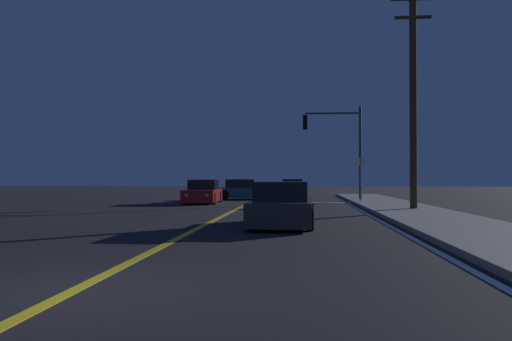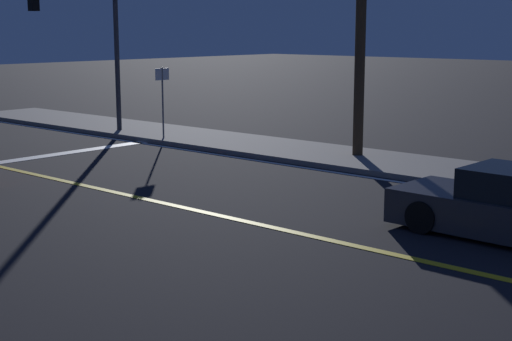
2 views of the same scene
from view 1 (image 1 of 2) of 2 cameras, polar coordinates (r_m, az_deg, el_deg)
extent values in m
plane|color=black|center=(7.14, -19.87, -12.57)|extent=(160.00, 160.00, 0.00)
cube|color=gray|center=(19.68, 18.20, -4.78)|extent=(3.20, 45.87, 0.15)
cube|color=gold|center=(19.37, -3.87, -5.09)|extent=(0.20, 43.32, 0.01)
cube|color=white|center=(19.34, 12.84, -5.08)|extent=(0.16, 43.32, 0.01)
cube|color=white|center=(30.37, 4.83, -3.52)|extent=(5.86, 0.50, 0.01)
cube|color=maroon|center=(29.90, -5.84, -2.73)|extent=(1.92, 4.43, 0.68)
cube|color=black|center=(30.14, -5.77, -1.57)|extent=(1.59, 2.07, 0.60)
cylinder|color=black|center=(28.45, -4.61, -3.07)|extent=(0.24, 0.65, 0.64)
cylinder|color=black|center=(28.70, -7.87, -3.05)|extent=(0.24, 0.65, 0.64)
cylinder|color=black|center=(31.14, -3.98, -2.87)|extent=(0.24, 0.65, 0.64)
cylinder|color=black|center=(31.37, -6.96, -2.85)|extent=(0.24, 0.65, 0.64)
sphere|color=#FFF4CC|center=(27.71, -5.38, -2.72)|extent=(0.18, 0.18, 0.18)
sphere|color=#FFF4CC|center=(27.89, -7.60, -2.70)|extent=(0.18, 0.18, 0.18)
sphere|color=red|center=(31.94, -4.31, -2.46)|extent=(0.14, 0.14, 0.14)
sphere|color=red|center=(32.09, -6.24, -2.45)|extent=(0.14, 0.14, 0.14)
cube|color=#195960|center=(35.09, -1.31, -2.44)|extent=(4.19, 2.05, 0.68)
cube|color=black|center=(35.09, -1.71, -1.46)|extent=(1.96, 1.69, 0.60)
cylinder|color=black|center=(35.91, 0.81, -2.59)|extent=(0.65, 0.25, 0.64)
cylinder|color=black|center=(34.16, 0.74, -2.69)|extent=(0.65, 0.25, 0.64)
cylinder|color=black|center=(36.06, -3.25, -2.58)|extent=(0.65, 0.25, 0.64)
cylinder|color=black|center=(34.32, -3.52, -2.68)|extent=(0.65, 0.25, 0.64)
sphere|color=#FFF4CC|center=(35.60, 1.96, -2.29)|extent=(0.18, 0.18, 0.18)
sphere|color=#FFF4CC|center=(34.44, 1.95, -2.34)|extent=(0.18, 0.18, 0.18)
sphere|color=red|center=(35.84, -4.45, -2.27)|extent=(0.14, 0.14, 0.14)
sphere|color=red|center=(34.69, -4.68, -2.32)|extent=(0.14, 0.14, 0.14)
cube|color=black|center=(40.58, 4.01, -2.21)|extent=(1.79, 4.37, 0.68)
cube|color=black|center=(40.31, 4.01, -1.37)|extent=(1.52, 2.02, 0.60)
cylinder|color=black|center=(41.94, 2.91, -2.33)|extent=(0.23, 0.64, 0.64)
cylinder|color=black|center=(41.94, 5.12, -2.33)|extent=(0.23, 0.64, 0.64)
cylinder|color=black|center=(39.24, 2.82, -2.44)|extent=(0.23, 0.64, 0.64)
cylinder|color=black|center=(39.24, 5.19, -2.43)|extent=(0.23, 0.64, 0.64)
sphere|color=#FFF4CC|center=(42.70, 3.29, -2.03)|extent=(0.18, 0.18, 0.18)
sphere|color=#FFF4CC|center=(42.70, 4.74, -2.03)|extent=(0.18, 0.18, 0.18)
sphere|color=red|center=(38.46, 3.20, -2.17)|extent=(0.14, 0.14, 0.14)
sphere|color=red|center=(38.46, 4.81, -2.17)|extent=(0.14, 0.14, 0.14)
cube|color=#2D2D33|center=(15.80, 2.90, -4.49)|extent=(1.90, 4.39, 0.68)
cube|color=black|center=(15.51, 2.84, -2.34)|extent=(1.59, 2.04, 0.60)
cylinder|color=black|center=(17.22, 0.38, -4.58)|extent=(0.24, 0.65, 0.64)
cylinder|color=black|center=(17.12, 5.97, -4.60)|extent=(0.24, 0.65, 0.64)
cylinder|color=black|center=(14.55, -0.72, -5.29)|extent=(0.24, 0.65, 0.64)
cylinder|color=black|center=(14.44, 5.90, -5.32)|extent=(0.24, 0.65, 0.64)
sphere|color=#FFF4CC|center=(17.94, 1.53, -3.79)|extent=(0.18, 0.18, 0.18)
sphere|color=#FFF4CC|center=(17.88, 5.08, -3.80)|extent=(0.18, 0.18, 0.18)
sphere|color=red|center=(13.73, 0.05, -4.72)|extent=(0.14, 0.14, 0.14)
sphere|color=red|center=(13.66, 4.70, -4.74)|extent=(0.14, 0.14, 0.14)
cylinder|color=#38383D|center=(32.88, 11.34, 1.80)|extent=(0.18, 0.18, 5.86)
cylinder|color=#38383D|center=(32.95, 8.37, 6.21)|extent=(3.40, 0.12, 0.12)
cube|color=black|center=(32.82, 5.39, 5.27)|extent=(0.28, 0.28, 0.90)
sphere|color=red|center=(32.85, 5.39, 5.74)|extent=(0.22, 0.22, 0.22)
sphere|color=#4C2D05|center=(32.82, 5.39, 5.27)|extent=(0.22, 0.22, 0.22)
sphere|color=#0A3814|center=(32.79, 5.39, 4.80)|extent=(0.22, 0.22, 0.22)
cylinder|color=#42301E|center=(23.47, 16.81, 7.60)|extent=(0.31, 0.31, 9.73)
cube|color=#42301E|center=(24.21, 16.78, 15.74)|extent=(1.54, 0.12, 0.12)
cylinder|color=slate|center=(30.04, 11.38, -1.07)|extent=(0.06, 0.06, 2.60)
cube|color=white|center=(30.05, 11.38, 0.93)|extent=(0.56, 0.09, 0.40)
camera|label=2|loc=(17.56, -49.10, 7.46)|focal=53.03mm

